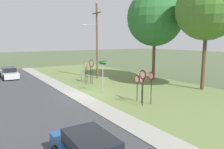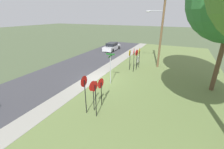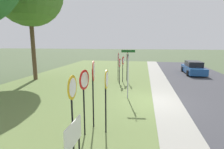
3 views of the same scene
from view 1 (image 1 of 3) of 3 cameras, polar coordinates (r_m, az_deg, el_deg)
ground_plane at (r=19.26m, az=-6.99°, el=-5.38°), size 160.00×160.00×0.00m
road_asphalt at (r=17.80m, az=-21.15°, el=-7.14°), size 44.00×6.40×0.01m
sidewalk_strip at (r=18.93m, az=-9.18°, el=-5.59°), size 44.00×1.60×0.06m
grass_median at (r=22.44m, az=6.96°, el=-3.25°), size 44.00×12.00×0.04m
stop_sign_near_left at (r=23.20m, az=-5.46°, el=2.21°), size 0.77×0.18×2.70m
stop_sign_near_right at (r=24.76m, az=-6.80°, el=2.13°), size 0.74×0.11×2.44m
stop_sign_far_left at (r=23.88m, az=-5.87°, el=1.90°), size 0.70×0.13×2.45m
stop_sign_far_center at (r=23.28m, az=-7.13°, el=1.64°), size 0.70×0.10×2.42m
yield_sign_near_left at (r=16.17m, az=7.95°, el=-2.13°), size 0.69×0.14×2.20m
yield_sign_near_right at (r=16.87m, az=6.69°, el=-1.87°), size 0.72×0.12×2.11m
yield_sign_far_left at (r=16.08m, az=10.41°, el=-1.51°), size 0.65×0.10×2.48m
yield_sign_far_right at (r=15.56m, az=8.21°, el=-1.20°), size 0.72×0.10×2.67m
street_name_post at (r=19.25m, az=-2.50°, el=0.13°), size 0.96×0.81×2.95m
utility_pole at (r=26.66m, az=-4.28°, el=9.42°), size 2.10×2.17×9.13m
notice_board at (r=25.31m, az=-7.81°, el=0.11°), size 1.10×0.06×1.25m
oak_tree_left at (r=26.41m, az=11.42°, el=14.59°), size 6.61×6.61×10.68m
oak_tree_right at (r=22.44m, az=24.14°, el=15.67°), size 5.80×5.80×10.53m
parked_hatchback_near at (r=30.28m, az=-25.77°, el=0.32°), size 4.53×1.93×1.39m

